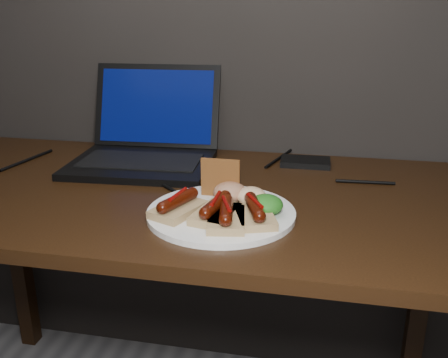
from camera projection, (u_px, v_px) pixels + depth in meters
name	position (u px, v px, depth m)	size (l,w,h in m)	color
desk	(173.00, 224.00, 1.20)	(1.40, 0.70, 0.75)	black
laptop	(147.00, 143.00, 1.36)	(0.39, 0.38, 0.25)	black
hard_drive	(305.00, 162.00, 1.34)	(0.13, 0.08, 0.02)	black
desk_cables	(197.00, 168.00, 1.30)	(0.99, 0.45, 0.01)	black
plate	(221.00, 213.00, 1.02)	(0.30, 0.30, 0.01)	white
bread_sausage_left	(178.00, 205.00, 1.00)	(0.11, 0.13, 0.04)	tan
bread_sausage_center	(216.00, 210.00, 0.98)	(0.09, 0.13, 0.04)	tan
bread_sausage_right	(255.00, 212.00, 0.97)	(0.10, 0.13, 0.04)	tan
bread_sausage_extra	(226.00, 215.00, 0.95)	(0.09, 0.12, 0.04)	tan
crispbread	(220.00, 178.00, 1.08)	(0.09, 0.01, 0.09)	#955829
salad_greens	(266.00, 205.00, 1.00)	(0.07, 0.07, 0.04)	#115614
salsa_mound	(230.00, 192.00, 1.06)	(0.07, 0.07, 0.04)	maroon
coleslaw_mound	(251.00, 196.00, 1.05)	(0.06, 0.06, 0.04)	beige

